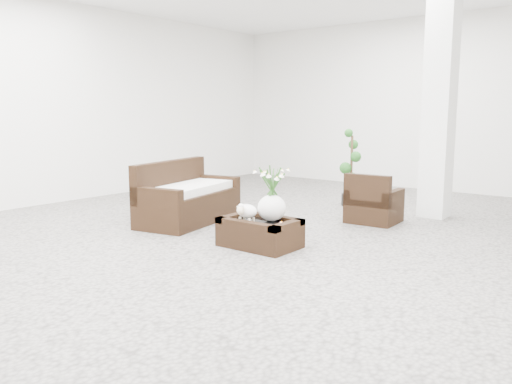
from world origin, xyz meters
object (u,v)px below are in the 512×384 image
Objects in this scene: coffee_table at (260,234)px; armchair at (374,198)px; loveseat at (189,192)px; topiary at (351,168)px.

coffee_table is 2.19m from armchair.
topiary is (1.22, 2.65, 0.20)m from loveseat.
armchair reaches higher than coffee_table.
topiary reaches higher than coffee_table.
topiary reaches higher than armchair.
topiary is at bearing -35.99° from loveseat.
coffee_table is at bearing 74.83° from armchair.
armchair is at bearing -63.44° from loveseat.
topiary is at bearing -50.93° from armchair.
coffee_table is at bearing -81.52° from topiary.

